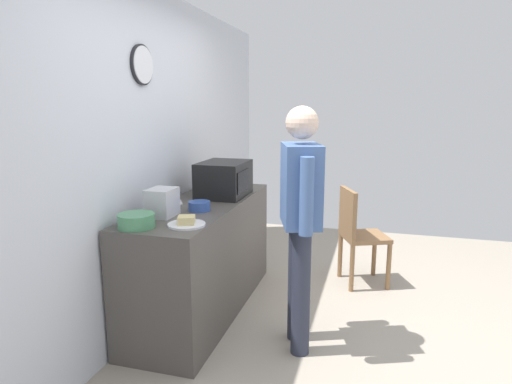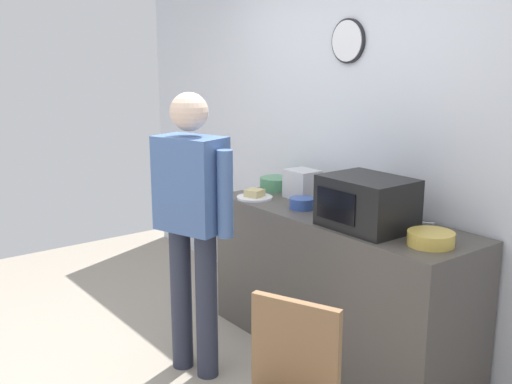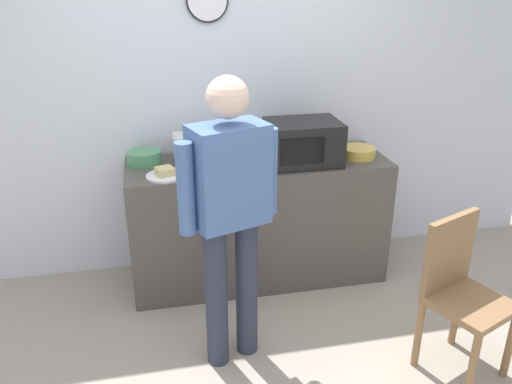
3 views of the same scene
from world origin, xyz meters
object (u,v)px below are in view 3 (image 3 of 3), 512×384
at_px(cereal_bowl, 358,152).
at_px(fork_utensil, 306,147).
at_px(sandwich_plate, 165,174).
at_px(mixing_bowl, 144,157).
at_px(microwave, 303,142).
at_px(spoon_utensil, 246,154).
at_px(salad_bowl, 224,163).
at_px(toaster, 189,148).
at_px(person_standing, 230,206).
at_px(wooden_chair, 460,289).

distance_m(cereal_bowl, fork_utensil, 0.42).
xyz_separation_m(sandwich_plate, mixing_bowl, (-0.13, 0.29, 0.03)).
distance_m(microwave, spoon_utensil, 0.46).
distance_m(salad_bowl, toaster, 0.30).
relative_size(spoon_utensil, person_standing, 0.10).
distance_m(cereal_bowl, spoon_utensil, 0.82).
bearing_deg(mixing_bowl, microwave, -11.03).
bearing_deg(mixing_bowl, cereal_bowl, -6.80).
height_order(cereal_bowl, toaster, toaster).
height_order(microwave, wooden_chair, microwave).
distance_m(fork_utensil, wooden_chair, 1.59).
bearing_deg(toaster, mixing_bowl, 176.16).
relative_size(cereal_bowl, toaster, 1.13).
bearing_deg(spoon_utensil, mixing_bowl, -177.27).
xyz_separation_m(cereal_bowl, person_standing, (-1.08, -0.82, 0.04)).
distance_m(mixing_bowl, person_standing, 1.09).
relative_size(salad_bowl, person_standing, 0.10).
relative_size(mixing_bowl, toaster, 1.09).
height_order(cereal_bowl, person_standing, person_standing).
distance_m(microwave, person_standing, 1.02).
bearing_deg(wooden_chair, microwave, 118.37).
relative_size(cereal_bowl, wooden_chair, 0.26).
xyz_separation_m(cereal_bowl, toaster, (-1.21, 0.16, 0.06)).
bearing_deg(salad_bowl, toaster, 138.66).
relative_size(salad_bowl, mixing_bowl, 0.69).
height_order(salad_bowl, mixing_bowl, mixing_bowl).
bearing_deg(person_standing, salad_bowl, 83.49).
bearing_deg(person_standing, sandwich_plate, 114.31).
distance_m(toaster, person_standing, 0.99).
distance_m(microwave, sandwich_plate, 0.98).
bearing_deg(sandwich_plate, mixing_bowl, 113.40).
xyz_separation_m(microwave, person_standing, (-0.65, -0.79, -0.08)).
bearing_deg(mixing_bowl, salad_bowl, -21.82).
bearing_deg(toaster, cereal_bowl, -7.57).
relative_size(microwave, salad_bowl, 3.00).
distance_m(toaster, wooden_chair, 1.98).
height_order(fork_utensil, person_standing, person_standing).
bearing_deg(wooden_chair, fork_utensil, 108.24).
height_order(person_standing, wooden_chair, person_standing).
height_order(microwave, toaster, microwave).
height_order(mixing_bowl, spoon_utensil, mixing_bowl).
bearing_deg(sandwich_plate, microwave, 4.84).
relative_size(toaster, wooden_chair, 0.23).
bearing_deg(mixing_bowl, toaster, -3.84).
relative_size(salad_bowl, wooden_chair, 0.18).
relative_size(microwave, wooden_chair, 0.53).
relative_size(sandwich_plate, salad_bowl, 1.50).
bearing_deg(toaster, microwave, -13.86).
bearing_deg(person_standing, toaster, 97.57).
relative_size(salad_bowl, fork_utensil, 0.98).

